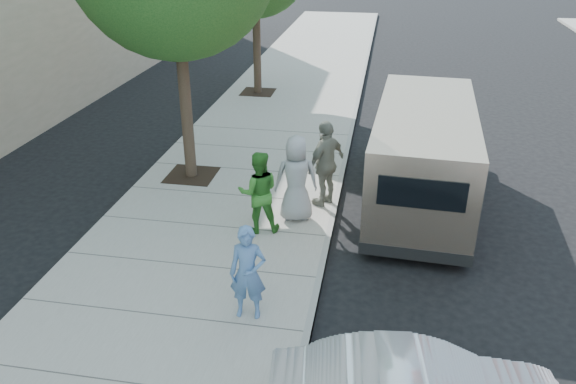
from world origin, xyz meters
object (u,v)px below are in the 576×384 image
(person_green_shirt, at_px, (259,192))
(person_gray_shirt, at_px, (296,179))
(van, at_px, (423,154))
(person_striped_polo, at_px, (326,163))
(person_officer, at_px, (248,273))
(parking_meter, at_px, (297,163))

(person_green_shirt, relative_size, person_gray_shirt, 0.93)
(van, height_order, person_gray_shirt, van)
(person_gray_shirt, height_order, person_striped_polo, person_striped_polo)
(person_officer, relative_size, person_green_shirt, 0.94)
(van, bearing_deg, person_green_shirt, -143.32)
(van, bearing_deg, person_officer, -116.89)
(van, distance_m, person_gray_shirt, 3.07)
(person_green_shirt, height_order, person_gray_shirt, person_gray_shirt)
(person_officer, distance_m, person_green_shirt, 2.79)
(parking_meter, height_order, person_green_shirt, person_green_shirt)
(person_striped_polo, bearing_deg, person_officer, 21.97)
(van, xyz_separation_m, person_officer, (-2.87, -4.93, -0.25))
(van, height_order, person_striped_polo, van)
(parking_meter, xyz_separation_m, person_officer, (-0.20, -3.68, -0.35))
(parking_meter, distance_m, person_green_shirt, 1.17)
(person_officer, height_order, person_striped_polo, person_striped_polo)
(person_officer, bearing_deg, parking_meter, 83.08)
(van, distance_m, person_officer, 5.71)
(person_green_shirt, distance_m, person_gray_shirt, 0.92)
(parking_meter, xyz_separation_m, person_green_shirt, (-0.64, -0.93, -0.30))
(van, bearing_deg, person_gray_shirt, -146.31)
(person_officer, bearing_deg, van, 55.97)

